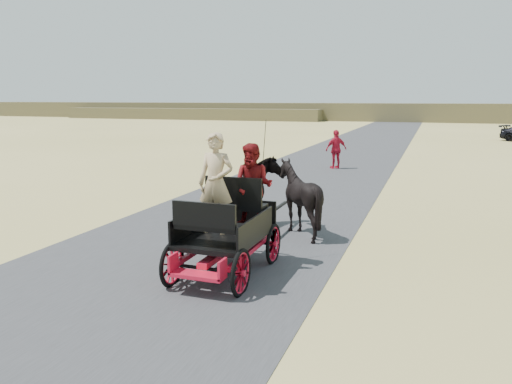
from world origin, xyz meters
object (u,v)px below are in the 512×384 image
(carriage, at_px, (226,254))
(horse_left, at_px, (254,195))
(horse_right, at_px, (299,198))
(pedestrian, at_px, (336,149))

(carriage, xyz_separation_m, horse_left, (-0.55, 3.00, 0.49))
(horse_left, bearing_deg, horse_right, -180.00)
(carriage, relative_size, horse_left, 1.20)
(horse_left, bearing_deg, carriage, 100.39)
(carriage, relative_size, horse_right, 1.41)
(carriage, height_order, horse_right, horse_right)
(horse_left, distance_m, horse_right, 1.10)
(pedestrian, bearing_deg, carriage, 52.97)
(horse_left, distance_m, pedestrian, 11.09)
(horse_left, relative_size, pedestrian, 1.16)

